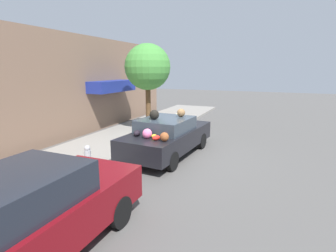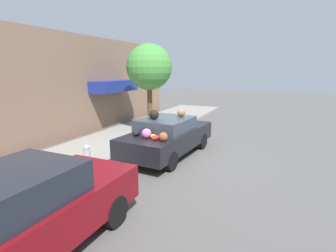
# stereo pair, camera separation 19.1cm
# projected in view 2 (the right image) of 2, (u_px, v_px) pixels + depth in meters

# --- Properties ---
(ground_plane) EXTENTS (60.00, 60.00, 0.00)m
(ground_plane) POSITION_uv_depth(u_px,v_px,m) (170.00, 155.00, 9.40)
(ground_plane) COLOR #565451
(sidewalk_curb) EXTENTS (24.00, 3.20, 0.12)m
(sidewalk_curb) POSITION_uv_depth(u_px,v_px,m) (108.00, 145.00, 10.47)
(sidewalk_curb) COLOR gray
(sidewalk_curb) RESTS_ON ground
(building_facade) EXTENTS (18.00, 1.20, 4.52)m
(building_facade) POSITION_uv_depth(u_px,v_px,m) (65.00, 87.00, 11.04)
(building_facade) COLOR #846651
(building_facade) RESTS_ON ground
(street_tree) EXTENTS (2.13, 2.13, 4.06)m
(street_tree) POSITION_uv_depth(u_px,v_px,m) (149.00, 68.00, 12.14)
(street_tree) COLOR brown
(street_tree) RESTS_ON sidewalk_curb
(fire_hydrant) EXTENTS (0.20, 0.20, 0.70)m
(fire_hydrant) POSITION_uv_depth(u_px,v_px,m) (87.00, 156.00, 7.82)
(fire_hydrant) COLOR #B2B2B7
(fire_hydrant) RESTS_ON sidewalk_curb
(art_car) EXTENTS (4.27, 2.06, 1.68)m
(art_car) POSITION_uv_depth(u_px,v_px,m) (168.00, 135.00, 9.25)
(art_car) COLOR black
(art_car) RESTS_ON ground
(parked_car_plain) EXTENTS (4.06, 1.76, 1.53)m
(parked_car_plain) POSITION_uv_depth(u_px,v_px,m) (24.00, 213.00, 4.14)
(parked_car_plain) COLOR maroon
(parked_car_plain) RESTS_ON ground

